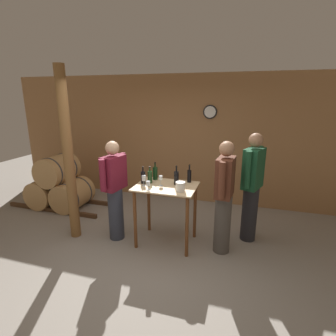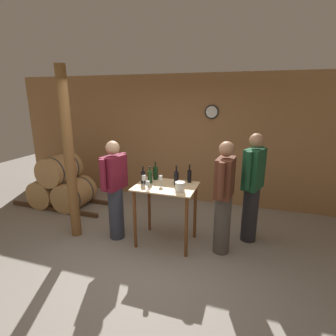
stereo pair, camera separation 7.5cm
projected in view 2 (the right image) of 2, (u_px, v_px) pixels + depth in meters
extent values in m
plane|color=gray|center=(144.00, 262.00, 3.67)|extent=(14.00, 14.00, 0.00)
cube|color=#996B42|center=(189.00, 140.00, 5.60)|extent=(8.40, 0.05, 2.70)
cylinder|color=black|center=(212.00, 112.00, 5.26)|extent=(0.28, 0.03, 0.28)
cylinder|color=white|center=(212.00, 112.00, 5.25)|extent=(0.23, 0.01, 0.23)
cube|color=#4C331E|center=(53.00, 209.00, 5.31)|extent=(2.06, 0.06, 0.08)
cube|color=#4C331E|center=(73.00, 198.00, 5.86)|extent=(2.06, 0.06, 0.08)
cylinder|color=tan|center=(50.00, 191.00, 5.61)|extent=(0.59, 0.75, 0.59)
cylinder|color=#38383D|center=(42.00, 194.00, 5.41)|extent=(0.60, 0.03, 0.60)
cylinder|color=#38383D|center=(58.00, 187.00, 5.82)|extent=(0.60, 0.03, 0.60)
cylinder|color=tan|center=(75.00, 194.00, 5.43)|extent=(0.59, 0.75, 0.59)
cylinder|color=#38383D|center=(67.00, 198.00, 5.22)|extent=(0.60, 0.03, 0.60)
cylinder|color=#38383D|center=(81.00, 190.00, 5.63)|extent=(0.60, 0.03, 0.60)
cylinder|color=tan|center=(60.00, 169.00, 5.39)|extent=(0.59, 0.75, 0.59)
cylinder|color=#38383D|center=(52.00, 172.00, 5.18)|extent=(0.60, 0.03, 0.60)
cylinder|color=#38383D|center=(67.00, 167.00, 5.59)|extent=(0.60, 0.03, 0.60)
cube|color=#D1B284|center=(166.00, 186.00, 3.94)|extent=(0.92, 0.69, 0.02)
cylinder|color=brown|center=(135.00, 219.00, 3.93)|extent=(0.05, 0.05, 0.93)
cylinder|color=brown|center=(186.00, 227.00, 3.69)|extent=(0.05, 0.05, 0.93)
cylinder|color=brown|center=(149.00, 205.00, 4.45)|extent=(0.05, 0.05, 0.93)
cylinder|color=brown|center=(195.00, 211.00, 4.21)|extent=(0.05, 0.05, 0.93)
cylinder|color=brown|center=(69.00, 156.00, 4.06)|extent=(0.16, 0.16, 2.70)
cylinder|color=black|center=(143.00, 177.00, 4.03)|extent=(0.07, 0.07, 0.19)
cylinder|color=black|center=(143.00, 169.00, 3.99)|extent=(0.02, 0.02, 0.08)
cylinder|color=black|center=(143.00, 167.00, 3.99)|extent=(0.03, 0.03, 0.02)
cylinder|color=#193819|center=(150.00, 177.00, 4.04)|extent=(0.07, 0.07, 0.19)
cylinder|color=#193819|center=(150.00, 169.00, 4.01)|extent=(0.02, 0.02, 0.08)
cylinder|color=black|center=(150.00, 167.00, 4.00)|extent=(0.03, 0.03, 0.02)
cylinder|color=black|center=(155.00, 173.00, 4.21)|extent=(0.08, 0.08, 0.20)
cylinder|color=black|center=(155.00, 165.00, 4.18)|extent=(0.02, 0.02, 0.09)
cylinder|color=black|center=(155.00, 163.00, 4.17)|extent=(0.03, 0.03, 0.02)
cylinder|color=black|center=(176.00, 178.00, 3.96)|extent=(0.07, 0.07, 0.21)
cylinder|color=black|center=(176.00, 169.00, 3.92)|extent=(0.02, 0.02, 0.09)
cylinder|color=black|center=(176.00, 166.00, 3.91)|extent=(0.03, 0.03, 0.02)
cylinder|color=black|center=(189.00, 176.00, 4.07)|extent=(0.06, 0.06, 0.20)
cylinder|color=black|center=(190.00, 168.00, 4.03)|extent=(0.02, 0.02, 0.09)
cylinder|color=black|center=(190.00, 165.00, 4.02)|extent=(0.03, 0.03, 0.02)
cylinder|color=silver|center=(144.00, 185.00, 3.95)|extent=(0.06, 0.06, 0.00)
cylinder|color=silver|center=(144.00, 183.00, 3.94)|extent=(0.01, 0.01, 0.08)
cylinder|color=silver|center=(144.00, 178.00, 3.92)|extent=(0.06, 0.06, 0.07)
cylinder|color=silver|center=(148.00, 190.00, 3.76)|extent=(0.06, 0.06, 0.00)
cylinder|color=silver|center=(148.00, 187.00, 3.75)|extent=(0.01, 0.01, 0.07)
cylinder|color=silver|center=(148.00, 183.00, 3.74)|extent=(0.06, 0.06, 0.06)
cylinder|color=silver|center=(161.00, 185.00, 3.94)|extent=(0.06, 0.06, 0.00)
cylinder|color=silver|center=(161.00, 183.00, 3.93)|extent=(0.01, 0.01, 0.09)
cylinder|color=silver|center=(161.00, 178.00, 3.91)|extent=(0.06, 0.06, 0.06)
cylinder|color=white|center=(180.00, 187.00, 3.69)|extent=(0.14, 0.14, 0.14)
cylinder|color=#4C4742|center=(222.00, 224.00, 3.82)|extent=(0.24, 0.24, 0.88)
cube|color=#592D1E|center=(225.00, 178.00, 3.63)|extent=(0.25, 0.42, 0.56)
sphere|color=#9E7051|center=(227.00, 149.00, 3.53)|extent=(0.21, 0.21, 0.21)
cylinder|color=#592D1E|center=(228.00, 171.00, 3.85)|extent=(0.09, 0.09, 0.50)
cylinder|color=#592D1E|center=(221.00, 181.00, 3.40)|extent=(0.09, 0.09, 0.50)
cylinder|color=#333847|center=(116.00, 213.00, 4.22)|extent=(0.24, 0.24, 0.85)
cube|color=maroon|center=(114.00, 172.00, 4.04)|extent=(0.29, 0.43, 0.52)
sphere|color=tan|center=(113.00, 148.00, 3.94)|extent=(0.21, 0.21, 0.21)
cylinder|color=maroon|center=(103.00, 175.00, 3.82)|extent=(0.09, 0.09, 0.47)
cylinder|color=maroon|center=(124.00, 167.00, 4.25)|extent=(0.09, 0.09, 0.47)
cylinder|color=#232328|center=(250.00, 215.00, 4.14)|extent=(0.24, 0.24, 0.88)
cube|color=#194C2D|center=(254.00, 169.00, 3.94)|extent=(0.34, 0.45, 0.62)
sphere|color=#9E7051|center=(257.00, 140.00, 3.83)|extent=(0.21, 0.21, 0.21)
cylinder|color=#194C2D|center=(260.00, 164.00, 4.12)|extent=(0.09, 0.09, 0.56)
cylinder|color=#194C2D|center=(248.00, 171.00, 3.74)|extent=(0.09, 0.09, 0.56)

